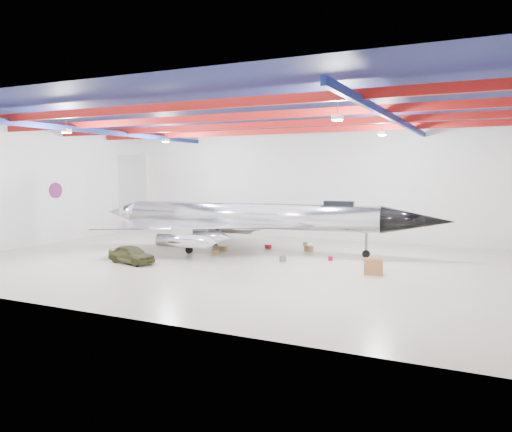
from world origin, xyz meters
The scene contains 17 objects.
floor centered at (0.00, 0.00, 0.00)m, with size 40.00×40.00×0.00m, color #BAAA94.
wall_back centered at (0.00, 15.00, 5.50)m, with size 40.00×40.00×0.00m, color silver.
wall_left centered at (-20.00, 0.00, 5.50)m, with size 30.00×30.00×0.00m, color silver.
ceiling centered at (0.00, 0.00, 11.00)m, with size 40.00×40.00×0.00m, color #0A0F38.
ceiling_structure centered at (0.00, 0.00, 10.32)m, with size 39.50×29.50×1.08m.
wall_roundel centered at (-19.94, 2.00, 5.00)m, with size 1.50×1.50×0.10m, color #B21414.
jet_aircraft centered at (-0.86, 5.03, 2.73)m, with size 30.51×19.20×8.32m.
jeep centered at (-6.16, -3.84, 0.68)m, with size 1.61×4.00×1.36m, color #3B3B1D.
desk centered at (10.91, -0.31, 0.54)m, with size 1.19×0.59×1.09m, color brown.
crate_ply centered at (-2.60, 2.35, 0.20)m, with size 0.56×0.45×0.39m, color olive.
toolbox_red centered at (-0.03, 7.21, 0.17)m, with size 0.47×0.38×0.33m, color maroon.
engine_drum centered at (3.67, 1.66, 0.24)m, with size 0.54×0.54×0.48m, color #59595B.
parts_bin centered at (3.74, 7.34, 0.22)m, with size 0.63×0.51×0.44m, color olive.
crate_small centered at (-9.46, 5.32, 0.13)m, with size 0.38×0.30×0.26m, color #59595B.
tool_chest centered at (6.77, 3.67, 0.17)m, with size 0.37×0.37×0.33m, color maroon.
oil_barrel centered at (-2.90, 4.18, 0.19)m, with size 0.54×0.43×0.38m, color olive.
spares_box centered at (2.44, 10.03, 0.18)m, with size 0.40×0.40×0.36m, color #59595B.
Camera 1 is at (17.82, -32.75, 6.71)m, focal length 35.00 mm.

